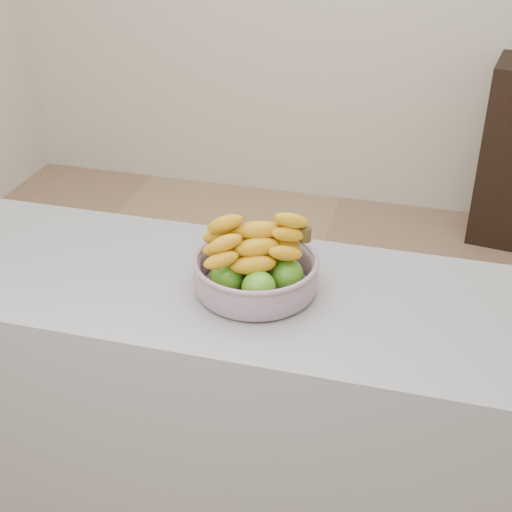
{
  "coord_description": "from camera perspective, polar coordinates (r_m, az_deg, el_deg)",
  "views": [
    {
      "loc": [
        0.54,
        -1.95,
        1.91
      ],
      "look_at": [
        0.13,
        -0.46,
        1.0
      ],
      "focal_mm": 50.0,
      "sensor_mm": 36.0,
      "label": 1
    }
  ],
  "objects": [
    {
      "name": "ground",
      "position": [
        2.78,
        -0.16,
        -12.85
      ],
      "size": [
        4.0,
        4.0,
        0.0
      ],
      "primitive_type": "plane",
      "color": "#A08262",
      "rests_on": "ground"
    },
    {
      "name": "counter",
      "position": [
        2.15,
        -3.52,
        -12.24
      ],
      "size": [
        2.0,
        0.6,
        0.9
      ],
      "primitive_type": "cube",
      "color": "gray",
      "rests_on": "ground"
    },
    {
      "name": "fruit_bowl",
      "position": [
        1.81,
        -0.01,
        -1.04
      ],
      "size": [
        0.32,
        0.32,
        0.2
      ],
      "rotation": [
        0.0,
        0.0,
        0.35
      ],
      "color": "#A8B4CA",
      "rests_on": "counter"
    }
  ]
}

